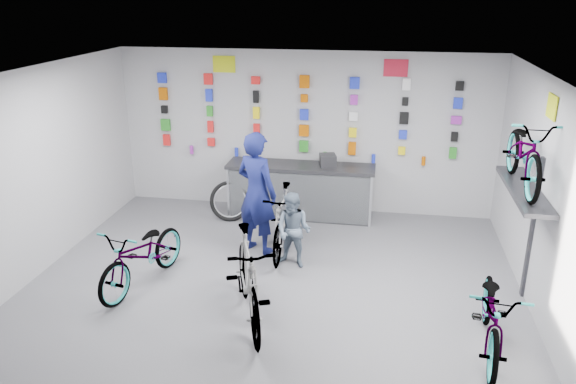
% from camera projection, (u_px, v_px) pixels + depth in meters
% --- Properties ---
extents(floor, '(8.00, 8.00, 0.00)m').
position_uv_depth(floor, '(259.00, 318.00, 7.27)').
color(floor, '#55555A').
rests_on(floor, ground).
extents(ceiling, '(8.00, 8.00, 0.00)m').
position_uv_depth(ceiling, '(254.00, 86.00, 6.25)').
color(ceiling, white).
rests_on(ceiling, wall_back).
extents(wall_back, '(7.00, 0.00, 7.00)m').
position_uv_depth(wall_back, '(305.00, 132.00, 10.46)').
color(wall_back, '#B9B9BB').
rests_on(wall_back, floor).
extents(wall_right, '(0.00, 8.00, 8.00)m').
position_uv_depth(wall_right, '(566.00, 231.00, 6.20)').
color(wall_right, '#B9B9BB').
rests_on(wall_right, floor).
extents(counter, '(2.70, 0.66, 1.00)m').
position_uv_depth(counter, '(300.00, 191.00, 10.38)').
color(counter, black).
rests_on(counter, floor).
extents(merch_wall, '(5.58, 0.08, 1.56)m').
position_uv_depth(merch_wall, '(300.00, 116.00, 10.30)').
color(merch_wall, red).
rests_on(merch_wall, wall_back).
extents(wall_bracket, '(0.39, 1.90, 2.00)m').
position_uv_depth(wall_bracket, '(525.00, 196.00, 7.35)').
color(wall_bracket, '#333338').
rests_on(wall_bracket, wall_right).
extents(sign_left, '(0.42, 0.02, 0.30)m').
position_uv_depth(sign_left, '(224.00, 64.00, 10.27)').
color(sign_left, '#CEDC14').
rests_on(sign_left, wall_back).
extents(sign_right, '(0.42, 0.02, 0.30)m').
position_uv_depth(sign_right, '(396.00, 68.00, 9.77)').
color(sign_right, red).
rests_on(sign_right, wall_back).
extents(sign_side, '(0.02, 0.40, 0.30)m').
position_uv_depth(sign_side, '(552.00, 107.00, 6.92)').
color(sign_side, '#CEDC14').
rests_on(sign_side, wall_right).
extents(bike_left, '(1.05, 1.94, 0.97)m').
position_uv_depth(bike_left, '(143.00, 254.00, 7.93)').
color(bike_left, gray).
rests_on(bike_left, floor).
extents(bike_center, '(1.22, 2.06, 1.19)m').
position_uv_depth(bike_center, '(248.00, 279.00, 7.03)').
color(bike_center, gray).
rests_on(bike_center, floor).
extents(bike_right, '(0.83, 1.90, 0.97)m').
position_uv_depth(bike_right, '(493.00, 314.00, 6.48)').
color(bike_right, gray).
rests_on(bike_right, floor).
extents(bike_service, '(0.54, 1.80, 1.07)m').
position_uv_depth(bike_service, '(283.00, 221.00, 8.95)').
color(bike_service, gray).
rests_on(bike_service, floor).
extents(bike_wall, '(0.63, 1.80, 0.95)m').
position_uv_depth(bike_wall, '(525.00, 152.00, 7.16)').
color(bike_wall, gray).
rests_on(bike_wall, wall_bracket).
extents(clerk, '(0.86, 0.74, 1.98)m').
position_uv_depth(clerk, '(257.00, 193.00, 8.84)').
color(clerk, '#121854').
rests_on(clerk, floor).
extents(customer, '(0.66, 0.57, 1.18)m').
position_uv_depth(customer, '(293.00, 230.00, 8.46)').
color(customer, slate).
rests_on(customer, floor).
extents(spare_wheel, '(0.79, 0.44, 0.73)m').
position_uv_depth(spare_wheel, '(230.00, 201.00, 10.29)').
color(spare_wheel, black).
rests_on(spare_wheel, floor).
extents(register, '(0.35, 0.36, 0.22)m').
position_uv_depth(register, '(328.00, 160.00, 10.10)').
color(register, black).
rests_on(register, counter).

